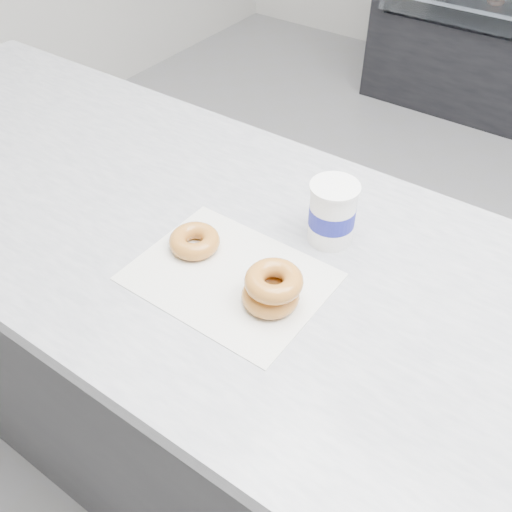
{
  "coord_description": "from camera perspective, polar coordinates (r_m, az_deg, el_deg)",
  "views": [
    {
      "loc": [
        0.14,
        -1.24,
        1.62
      ],
      "look_at": [
        -0.29,
        -0.64,
        0.93
      ],
      "focal_mm": 40.0,
      "sensor_mm": 36.0,
      "label": 1
    }
  ],
  "objects": [
    {
      "name": "coffee_cup",
      "position": [
        1.07,
        7.63,
        4.36
      ],
      "size": [
        0.12,
        0.12,
        0.12
      ],
      "rotation": [
        0.0,
        0.0,
        0.41
      ],
      "color": "white",
      "rests_on": "counter"
    },
    {
      "name": "donut_stack",
      "position": [
        0.95,
        1.62,
        -3.25
      ],
      "size": [
        0.14,
        0.14,
        0.07
      ],
      "color": "#C97537",
      "rests_on": "wax_paper"
    },
    {
      "name": "donut_single",
      "position": [
        1.07,
        -6.17,
        1.51
      ],
      "size": [
        0.11,
        0.11,
        0.03
      ],
      "primitive_type": "torus",
      "rotation": [
        0.0,
        0.0,
        0.1
      ],
      "color": "#C97537",
      "rests_on": "wax_paper"
    },
    {
      "name": "counter",
      "position": [
        1.34,
        11.57,
        -19.49
      ],
      "size": [
        3.06,
        0.76,
        0.9
      ],
      "color": "#333335",
      "rests_on": "ground"
    },
    {
      "name": "wax_paper",
      "position": [
        1.02,
        -2.64,
        -2.07
      ],
      "size": [
        0.34,
        0.26,
        0.0
      ],
      "primitive_type": "cube",
      "rotation": [
        0.0,
        0.0,
        -0.01
      ],
      "color": "silver",
      "rests_on": "counter"
    },
    {
      "name": "ground",
      "position": [
        2.05,
        17.47,
        -12.66
      ],
      "size": [
        5.0,
        5.0,
        0.0
      ],
      "primitive_type": "plane",
      "color": "gray",
      "rests_on": "ground"
    }
  ]
}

